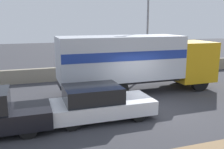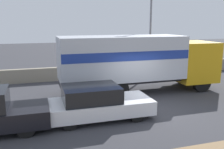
{
  "view_description": "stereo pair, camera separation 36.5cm",
  "coord_description": "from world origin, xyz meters",
  "views": [
    {
      "loc": [
        -5.32,
        -9.98,
        4.03
      ],
      "look_at": [
        -1.5,
        1.28,
        1.5
      ],
      "focal_mm": 40.0,
      "sensor_mm": 36.0,
      "label": 1
    },
    {
      "loc": [
        -4.97,
        -10.09,
        4.03
      ],
      "look_at": [
        -1.5,
        1.28,
        1.5
      ],
      "focal_mm": 40.0,
      "sensor_mm": 36.0,
      "label": 2
    }
  ],
  "objects": [
    {
      "name": "ground_plane",
      "position": [
        0.0,
        0.0,
        0.0
      ],
      "size": [
        80.0,
        80.0,
        0.0
      ],
      "primitive_type": "plane",
      "color": "#38383D"
    },
    {
      "name": "stone_wall_backdrop",
      "position": [
        0.0,
        7.23,
        0.47
      ],
      "size": [
        60.0,
        0.35,
        0.93
      ],
      "color": "gray",
      "rests_on": "ground_plane"
    },
    {
      "name": "street_lamp",
      "position": [
        3.08,
        6.7,
        4.33
      ],
      "size": [
        0.56,
        0.28,
        7.55
      ],
      "color": "slate",
      "rests_on": "ground_plane"
    },
    {
      "name": "car_hatchback",
      "position": [
        -2.67,
        -0.36,
        0.71
      ],
      "size": [
        4.42,
        1.9,
        1.44
      ],
      "color": "silver",
      "rests_on": "ground_plane"
    },
    {
      "name": "box_truck",
      "position": [
        0.51,
        2.92,
        1.93
      ],
      "size": [
        9.21,
        2.52,
        3.26
      ],
      "color": "gold",
      "rests_on": "ground_plane"
    }
  ]
}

